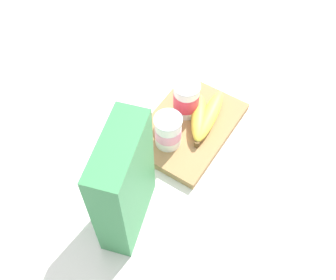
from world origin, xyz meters
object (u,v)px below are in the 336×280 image
cutting_board (189,127)px  banana_bunch (204,117)px  yogurt_cup_front (168,131)px  yogurt_cup_back (186,99)px  cereal_box (124,185)px

cutting_board → banana_bunch: size_ratio=1.58×
banana_bunch → cutting_board: bearing=139.7°
yogurt_cup_front → banana_bunch: bearing=-21.9°
yogurt_cup_back → banana_bunch: yogurt_cup_back is taller
cutting_board → yogurt_cup_front: bearing=168.0°
yogurt_cup_front → cereal_box: bearing=-172.0°
cereal_box → yogurt_cup_back: 0.33m
yogurt_cup_back → banana_bunch: bearing=-93.2°
cutting_board → yogurt_cup_back: bearing=41.3°
cutting_board → banana_bunch: bearing=-40.3°
cutting_board → cereal_box: 0.31m
yogurt_cup_front → banana_bunch: (0.11, -0.04, -0.03)m
cutting_board → yogurt_cup_back: yogurt_cup_back is taller
cutting_board → cereal_box: size_ratio=1.01×
cutting_board → yogurt_cup_back: size_ratio=3.00×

